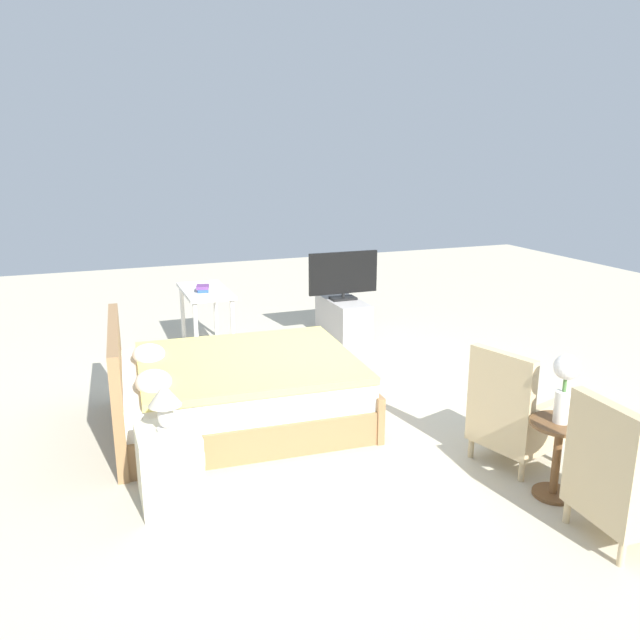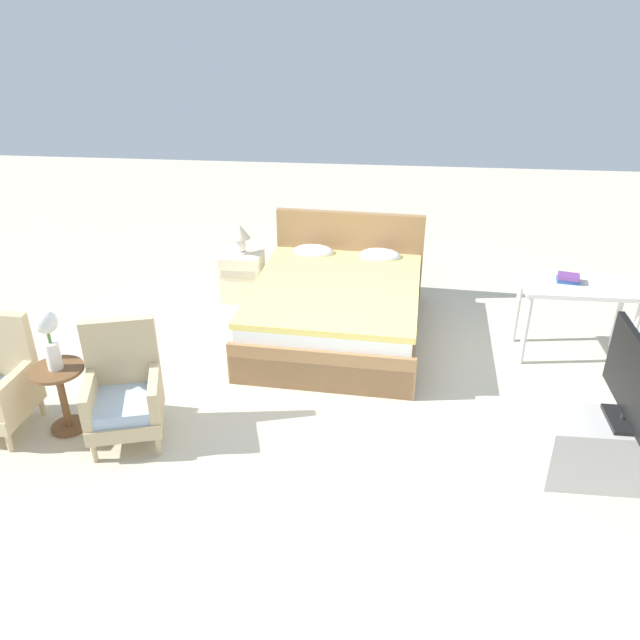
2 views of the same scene
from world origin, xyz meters
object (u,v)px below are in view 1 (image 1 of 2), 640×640
Objects in this scene: side_table at (558,450)px; tv_stand at (343,318)px; armchair_by_window_right at (512,417)px; table_lamp at (165,400)px; bed at (234,390)px; tv_flatscreen at (343,275)px; nightstand at (170,467)px; armchair_by_window_left at (621,483)px; flower_vase at (565,381)px; vanity_desk at (206,298)px; book_stack at (203,288)px.

tv_stand is at bearing -2.01° from side_table.
table_lamp is (0.36, 2.51, 0.37)m from armchair_by_window_right.
tv_flatscreen is (2.09, -1.92, 0.51)m from bed.
armchair_by_window_left is at bearing -119.11° from nightstand.
armchair_by_window_left and armchair_by_window_right have the same top height.
side_table is 1.16× the size of flower_vase.
side_table is 0.53× the size of vanity_desk.
flower_vase is 4.40m from book_stack.
side_table is 4.07m from tv_stand.
bed is 2.38× the size of tv_flatscreen.
side_table is 1.68× the size of table_lamp.
tv_flatscreen reaches higher than bed.
armchair_by_window_right reaches higher than nightstand.
table_lamp is 3.33m from book_stack.
flower_vase reaches higher than armchair_by_window_right.
flower_vase is at bearing -109.25° from table_lamp.
vanity_desk is at bearing -5.13° from bed.
table_lamp is 1.55× the size of book_stack.
nightstand is (0.36, 2.50, -0.11)m from armchair_by_window_right.
flower_vase is at bearing -158.28° from book_stack.
armchair_by_window_right is (-1.47, -1.80, 0.08)m from bed.
book_stack is at bearing 21.72° from flower_vase.
nightstand reaches higher than tv_stand.
book_stack reaches higher than side_table.
bed is 6.55× the size of table_lamp.
side_table is at bearing 1.95° from armchair_by_window_left.
tv_stand is (2.08, -1.92, -0.06)m from bed.
table_lamp is (0.00, 0.00, 0.48)m from nightstand.
book_stack is (2.10, -0.15, 0.47)m from bed.
table_lamp is (0.87, 2.49, -0.10)m from flower_vase.
table_lamp is at bearing 81.91° from armchair_by_window_right.
table_lamp is 4.17m from tv_stand.
book_stack reaches higher than vanity_desk.
flower_vase is 2.63m from table_lamp.
armchair_by_window_right is 2.79× the size of table_lamp.
flower_vase is 4.11m from tv_stand.
bed is at bearing 35.64° from armchair_by_window_left.
tv_flatscreen reaches higher than table_lamp.
vanity_desk is (4.19, 1.58, -0.23)m from flower_vase.
table_lamp is at bearing 147.58° from bed.
tv_flatscreen is (3.20, -2.63, 0.54)m from nightstand.
vanity_desk is at bearing 20.66° from side_table.
bed is at bearing 137.36° from tv_flatscreen.
armchair_by_window_left is 1.01× the size of tv_flatscreen.
bed is 2.08× the size of vanity_desk.
vanity_desk is at bearing 85.78° from tv_stand.
armchair_by_window_left is (-2.51, -1.80, 0.08)m from bed.
flower_vase reaches higher than tv_stand.
tv_flatscreen is 1.77m from book_stack.
nightstand is 2.50× the size of book_stack.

